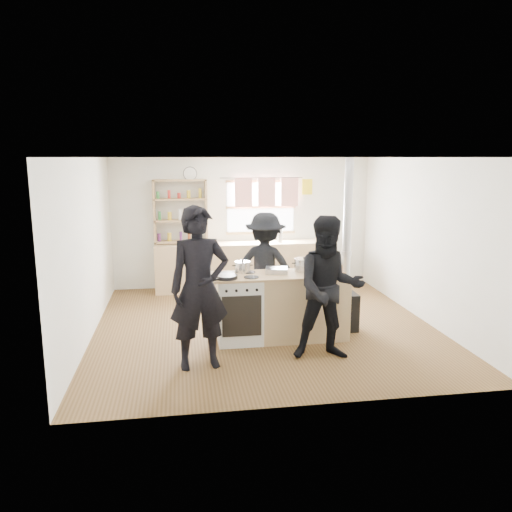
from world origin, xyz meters
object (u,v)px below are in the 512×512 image
(roast_tray, at_px, (277,270))
(person_far, at_px, (265,267))
(person_near_left, at_px, (200,288))
(stockpot_counter, at_px, (304,265))
(bread_board, at_px, (334,270))
(cooking_island, at_px, (281,306))
(stockpot_stove, at_px, (243,267))
(skillet_greens, at_px, (227,277))
(person_near_right, at_px, (329,289))
(thermos, at_px, (280,235))
(flue_heater, at_px, (345,287))

(roast_tray, relative_size, person_far, 0.21)
(person_near_left, bearing_deg, stockpot_counter, 22.28)
(person_far, bearing_deg, bread_board, 150.89)
(cooking_island, xyz_separation_m, stockpot_stove, (-0.52, 0.16, 0.54))
(cooking_island, distance_m, stockpot_stove, 0.77)
(stockpot_stove, relative_size, stockpot_counter, 0.79)
(skillet_greens, xyz_separation_m, roast_tray, (0.71, 0.22, 0.01))
(bread_board, relative_size, person_near_left, 0.17)
(roast_tray, bearing_deg, person_near_left, -142.24)
(stockpot_stove, relative_size, person_near_right, 0.12)
(bread_board, bearing_deg, thermos, 93.43)
(stockpot_counter, bearing_deg, person_far, 118.78)
(skillet_greens, distance_m, person_near_right, 1.36)
(thermos, bearing_deg, cooking_island, -100.92)
(stockpot_stove, height_order, person_far, person_far)
(roast_tray, bearing_deg, skillet_greens, -162.50)
(thermos, bearing_deg, stockpot_stove, -112.06)
(roast_tray, distance_m, stockpot_stove, 0.47)
(stockpot_stove, xyz_separation_m, stockpot_counter, (0.86, -0.06, 0.01))
(stockpot_stove, bearing_deg, cooking_island, -17.46)
(bread_board, xyz_separation_m, flue_heater, (0.28, 0.32, -0.34))
(person_far, bearing_deg, cooking_island, 117.07)
(cooking_island, height_order, flue_heater, flue_heater)
(skillet_greens, height_order, person_far, person_far)
(skillet_greens, height_order, roast_tray, roast_tray)
(person_near_right, bearing_deg, stockpot_counter, 102.54)
(stockpot_counter, xyz_separation_m, person_far, (-0.42, 0.76, -0.18))
(skillet_greens, bearing_deg, bread_board, 2.37)
(thermos, bearing_deg, person_near_right, -91.50)
(skillet_greens, xyz_separation_m, person_near_right, (1.22, -0.60, -0.05))
(thermos, bearing_deg, person_near_left, -115.42)
(bread_board, height_order, person_near_right, person_near_right)
(thermos, distance_m, bread_board, 2.88)
(person_near_left, xyz_separation_m, person_near_right, (1.60, 0.02, -0.07))
(person_near_right, xyz_separation_m, person_far, (-0.52, 1.63, -0.06))
(skillet_greens, relative_size, roast_tray, 1.17)
(stockpot_stove, bearing_deg, stockpot_counter, -3.98)
(thermos, height_order, stockpot_stove, thermos)
(person_near_right, bearing_deg, stockpot_stove, 141.78)
(cooking_island, distance_m, bread_board, 0.88)
(roast_tray, bearing_deg, flue_heater, 8.38)
(thermos, relative_size, roast_tray, 0.78)
(cooking_island, distance_m, person_far, 0.95)
(roast_tray, xyz_separation_m, stockpot_stove, (-0.46, 0.11, 0.04))
(flue_heater, bearing_deg, person_near_left, -154.95)
(skillet_greens, relative_size, stockpot_counter, 1.48)
(cooking_island, bearing_deg, stockpot_stove, 162.54)
(flue_heater, xyz_separation_m, person_near_right, (-0.55, -0.98, 0.26))
(cooking_island, height_order, person_far, person_far)
(person_near_left, bearing_deg, person_near_right, -7.74)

